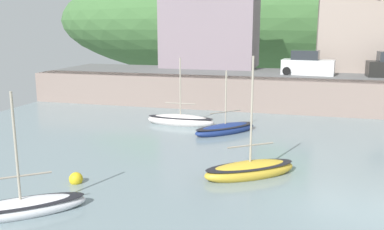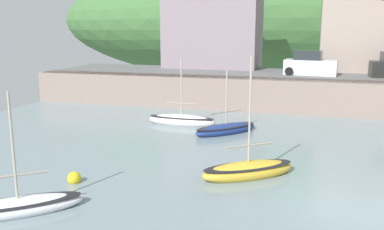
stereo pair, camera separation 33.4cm
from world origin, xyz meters
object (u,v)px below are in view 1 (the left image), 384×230
Objects in this scene: mooring_buoy at (76,179)px; waterfront_building_left at (211,16)px; waterfront_building_centre at (368,20)px; dinghy_open_wooden at (21,208)px; rowboat_small_beached at (250,170)px; motorboat_with_cabin at (180,120)px; parked_car_near_slipway at (307,65)px; fishing_boat_green at (225,129)px.

waterfront_building_left is at bearing 90.37° from mooring_buoy.
waterfront_building_centre is at bearing 61.72° from mooring_buoy.
waterfront_building_left reaches higher than dinghy_open_wooden.
mooring_buoy is at bearing 165.39° from rowboat_small_beached.
rowboat_small_beached reaches higher than motorboat_with_cabin.
waterfront_building_centre is 7.51m from parked_car_near_slipway.
fishing_boat_green is 0.75× the size of rowboat_small_beached.
mooring_buoy is at bearing 46.04° from dinghy_open_wooden.
waterfront_building_centre reaches higher than parked_car_near_slipway.
fishing_boat_green is at bearing 31.29° from dinghy_open_wooden.
motorboat_with_cabin is at bearing 87.62° from rowboat_small_beached.
parked_car_near_slipway is (4.55, 11.29, 2.96)m from fishing_boat_green.
parked_car_near_slipway is at bearing -137.11° from waterfront_building_centre.
motorboat_with_cabin is at bearing 84.14° from mooring_buoy.
rowboat_small_beached is at bearing -73.18° from waterfront_building_left.
waterfront_building_left reaches higher than mooring_buoy.
fishing_boat_green is 0.88× the size of motorboat_with_cabin.
waterfront_building_left reaches higher than rowboat_small_beached.
waterfront_building_centre is 32.53m from dinghy_open_wooden.
waterfront_building_left is at bearing 70.70° from rowboat_small_beached.
motorboat_with_cabin is (-12.59, -14.46, -6.47)m from waterfront_building_centre.
motorboat_with_cabin is at bearing -131.05° from waterfront_building_centre.
fishing_boat_green is 0.93× the size of parked_car_near_slipway.
parked_car_near_slipway reaches higher than mooring_buoy.
fishing_boat_green is 0.91× the size of dinghy_open_wooden.
dinghy_open_wooden is 3.11m from mooring_buoy.
waterfront_building_left is 10.87m from parked_car_near_slipway.
waterfront_building_centre is at bearing 49.93° from motorboat_with_cabin.
mooring_buoy is at bearing -106.31° from parked_car_near_slipway.
fishing_boat_green is at bearing -105.33° from parked_car_near_slipway.
motorboat_with_cabin is 8.07× the size of mooring_buoy.
waterfront_building_left is at bearing 58.44° from fishing_boat_green.
dinghy_open_wooden is 25.97m from parked_car_near_slipway.
parked_car_near_slipway is at bearing 53.10° from motorboat_with_cabin.
parked_car_near_slipway is at bearing 47.23° from rowboat_small_beached.
rowboat_small_beached is at bearing -106.99° from waterfront_building_centre.
fishing_boat_green is 13.64m from dinghy_open_wooden.
parked_car_near_slipway is at bearing 67.09° from mooring_buoy.
fishing_boat_green is at bearing -21.55° from motorboat_with_cabin.
motorboat_with_cabin reaches higher than mooring_buoy.
motorboat_with_cabin is 1.06× the size of parked_car_near_slipway.
dinghy_open_wooden is (-14.00, -28.62, -6.53)m from waterfront_building_centre.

